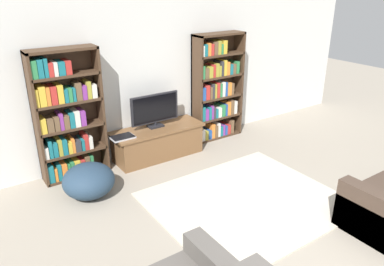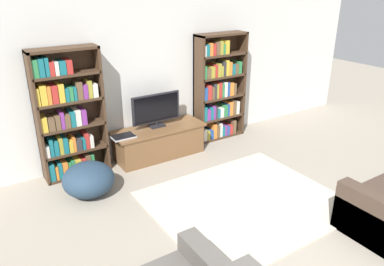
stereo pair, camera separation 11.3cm
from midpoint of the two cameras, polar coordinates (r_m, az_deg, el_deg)
name	(u,v)px [view 2 (the right image)]	position (r m, az deg, el deg)	size (l,w,h in m)	color
wall_back	(150,72)	(5.94, -5.85, 9.25)	(8.80, 0.06, 2.60)	silver
bookshelf_left	(67,117)	(5.42, -17.94, 2.39)	(0.91, 0.30, 1.83)	#422D1E
bookshelf_right	(218,90)	(6.51, 4.45, 6.59)	(0.91, 0.30, 1.83)	#422D1E
tv_stand	(159,142)	(5.97, -4.51, -1.33)	(1.47, 0.54, 0.49)	brown
television	(156,109)	(5.82, -4.92, 3.59)	(0.80, 0.16, 0.53)	black
laptop	(123,137)	(5.57, -9.86, -0.54)	(0.34, 0.24, 0.03)	#B7B7BC
area_rug	(246,202)	(4.91, 8.84, -10.35)	(2.30, 1.99, 0.02)	beige
beanbag_ottoman	(89,179)	(5.09, -14.87, -6.85)	(0.67, 0.67, 0.44)	#23384C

